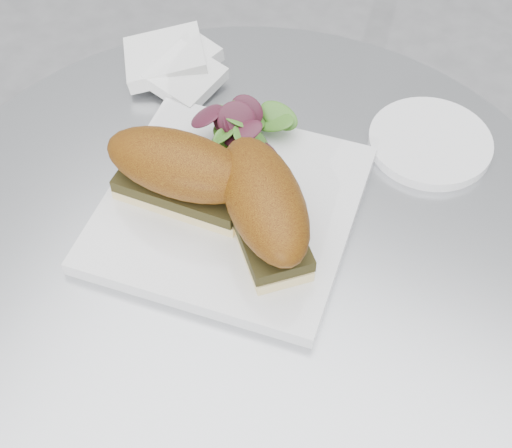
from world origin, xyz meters
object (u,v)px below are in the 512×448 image
(saucer, at_px, (430,142))
(sandwich_right, at_px, (264,205))
(sandwich_left, at_px, (180,171))
(plate, at_px, (230,207))

(saucer, bearing_deg, sandwich_right, -117.51)
(sandwich_right, relative_size, saucer, 1.19)
(sandwich_left, height_order, saucer, sandwich_left)
(plate, relative_size, saucer, 1.83)
(sandwich_right, xyz_separation_m, saucer, (0.11, 0.20, -0.05))
(plate, distance_m, saucer, 0.24)
(sandwich_left, distance_m, sandwich_right, 0.09)
(plate, distance_m, sandwich_right, 0.07)
(sandwich_left, height_order, sandwich_right, same)
(sandwich_right, bearing_deg, sandwich_left, -135.65)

